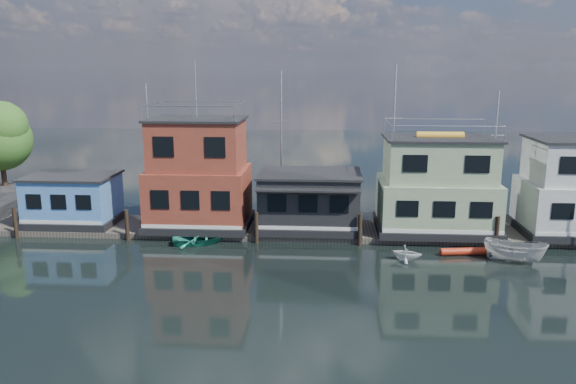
# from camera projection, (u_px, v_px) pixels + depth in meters

# --- Properties ---
(ground) EXTENTS (160.00, 160.00, 0.00)m
(ground) POSITION_uv_depth(u_px,v_px,m) (311.00, 299.00, 29.13)
(ground) COLOR black
(ground) RESTS_ON ground
(dock) EXTENTS (48.00, 5.00, 0.40)m
(dock) POSITION_uv_depth(u_px,v_px,m) (316.00, 230.00, 40.76)
(dock) COLOR #595147
(dock) RESTS_ON ground
(houseboat_blue) EXTENTS (6.40, 4.90, 3.66)m
(houseboat_blue) POSITION_uv_depth(u_px,v_px,m) (73.00, 199.00, 41.54)
(houseboat_blue) COLOR black
(houseboat_blue) RESTS_ON dock
(houseboat_red) EXTENTS (7.40, 5.90, 11.86)m
(houseboat_red) POSITION_uv_depth(u_px,v_px,m) (199.00, 176.00, 40.48)
(houseboat_red) COLOR black
(houseboat_red) RESTS_ON dock
(houseboat_dark) EXTENTS (7.40, 6.10, 4.06)m
(houseboat_dark) POSITION_uv_depth(u_px,v_px,m) (309.00, 200.00, 40.29)
(houseboat_dark) COLOR black
(houseboat_dark) RESTS_ON dock
(houseboat_green) EXTENTS (8.40, 5.90, 7.03)m
(houseboat_green) POSITION_uv_depth(u_px,v_px,m) (437.00, 187.00, 39.46)
(houseboat_green) COLOR black
(houseboat_green) RESTS_ON dock
(pilings) EXTENTS (42.28, 0.28, 2.20)m
(pilings) POSITION_uv_depth(u_px,v_px,m) (310.00, 229.00, 37.86)
(pilings) COLOR #2D2116
(pilings) RESTS_ON ground
(background_masts) EXTENTS (36.40, 0.16, 12.00)m
(background_masts) POSITION_uv_depth(u_px,v_px,m) (377.00, 146.00, 45.12)
(background_masts) COLOR silver
(background_masts) RESTS_ON ground
(red_kayak) EXTENTS (3.29, 0.95, 0.48)m
(red_kayak) POSITION_uv_depth(u_px,v_px,m) (465.00, 251.00, 35.92)
(red_kayak) COLOR red
(red_kayak) RESTS_ON ground
(motorboat) EXTENTS (4.00, 2.88, 1.45)m
(motorboat) POSITION_uv_depth(u_px,v_px,m) (515.00, 251.00, 34.50)
(motorboat) COLOR silver
(motorboat) RESTS_ON ground
(dinghy_teal) EXTENTS (3.95, 3.22, 0.72)m
(dinghy_teal) POSITION_uv_depth(u_px,v_px,m) (198.00, 239.00, 38.11)
(dinghy_teal) COLOR teal
(dinghy_teal) RESTS_ON ground
(dinghy_white) EXTENTS (2.31, 2.13, 1.01)m
(dinghy_white) POSITION_uv_depth(u_px,v_px,m) (406.00, 253.00, 34.86)
(dinghy_white) COLOR white
(dinghy_white) RESTS_ON ground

